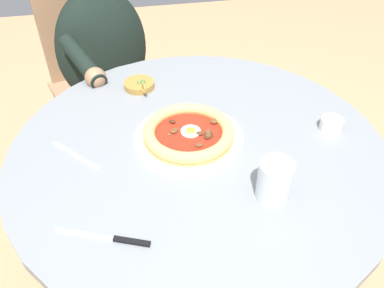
% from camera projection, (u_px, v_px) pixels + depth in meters
% --- Properties ---
extents(ground_plane, '(6.00, 6.00, 0.02)m').
position_uv_depth(ground_plane, '(197.00, 288.00, 1.50)').
color(ground_plane, tan).
extents(dining_table, '(1.00, 1.00, 0.74)m').
position_uv_depth(dining_table, '(198.00, 190.00, 1.14)').
color(dining_table, gray).
rests_on(dining_table, ground).
extents(pizza_on_plate, '(0.30, 0.30, 0.04)m').
position_uv_depth(pizza_on_plate, '(189.00, 134.00, 1.02)').
color(pizza_on_plate, white).
rests_on(pizza_on_plate, dining_table).
extents(water_glass, '(0.08, 0.08, 0.10)m').
position_uv_depth(water_glass, '(274.00, 182.00, 0.85)').
color(water_glass, silver).
rests_on(water_glass, dining_table).
extents(steak_knife, '(0.09, 0.19, 0.01)m').
position_uv_depth(steak_knife, '(117.00, 239.00, 0.78)').
color(steak_knife, silver).
rests_on(steak_knife, dining_table).
extents(ramekin_capers, '(0.06, 0.06, 0.03)m').
position_uv_depth(ramekin_capers, '(331.00, 124.00, 1.06)').
color(ramekin_capers, white).
rests_on(ramekin_capers, dining_table).
extents(olive_pan, '(0.12, 0.10, 0.04)m').
position_uv_depth(olive_pan, '(140.00, 85.00, 1.23)').
color(olive_pan, olive).
rests_on(olive_pan, dining_table).
extents(fork_utensil, '(0.14, 0.12, 0.00)m').
position_uv_depth(fork_utensil, '(75.00, 155.00, 0.98)').
color(fork_utensil, '#BCBCC1').
rests_on(fork_utensil, dining_table).
extents(diner_person, '(0.56, 0.42, 1.11)m').
position_uv_depth(diner_person, '(109.00, 92.00, 1.66)').
color(diner_person, '#282833').
rests_on(diner_person, ground).
extents(cafe_chair_diner, '(0.53, 0.53, 0.91)m').
position_uv_depth(cafe_chair_diner, '(96.00, 68.00, 1.73)').
color(cafe_chair_diner, '#957050').
rests_on(cafe_chair_diner, ground).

